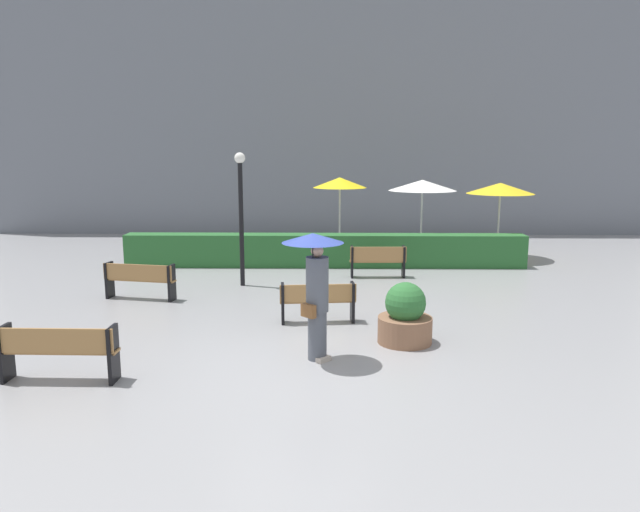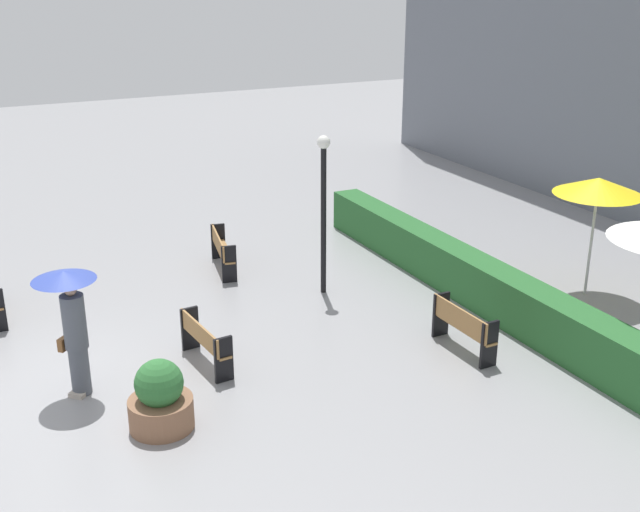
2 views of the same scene
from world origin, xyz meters
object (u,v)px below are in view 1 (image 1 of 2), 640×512
bench_mid_center (318,299)px  pedestrian_with_umbrella (315,277)px  bench_near_left (58,349)px  bench_far_left (139,278)px  lamp_post (241,204)px  patio_umbrella_yellow (340,183)px  patio_umbrella_yellow_far (500,188)px  patio_umbrella_white (422,185)px  planter_pot (405,317)px  bench_back_row (378,259)px

bench_mid_center → pedestrian_with_umbrella: size_ratio=0.73×
bench_near_left → pedestrian_with_umbrella: size_ratio=0.82×
bench_far_left → bench_near_left: bearing=-85.8°
bench_near_left → lamp_post: lamp_post is taller
lamp_post → patio_umbrella_yellow: (2.64, 5.05, 0.27)m
bench_mid_center → pedestrian_with_umbrella: pedestrian_with_umbrella is taller
bench_far_left → patio_umbrella_yellow_far: size_ratio=0.71×
bench_mid_center → pedestrian_with_umbrella: 2.39m
patio_umbrella_white → bench_near_left: bearing=-123.6°
planter_pot → patio_umbrella_yellow: 9.94m
lamp_post → pedestrian_with_umbrella: bearing=-69.8°
bench_near_left → patio_umbrella_white: (7.17, 10.78, 1.86)m
bench_back_row → patio_umbrella_yellow_far: size_ratio=0.63×
bench_near_left → bench_mid_center: bearing=39.5°
bench_back_row → patio_umbrella_yellow: (-1.01, 4.01, 1.90)m
pedestrian_with_umbrella → lamp_post: bearing=110.2°
bench_far_left → bench_near_left: 5.10m
bench_near_left → patio_umbrella_white: patio_umbrella_white is taller
pedestrian_with_umbrella → planter_pot: size_ratio=1.91×
bench_back_row → patio_umbrella_white: bearing=61.9°
bench_back_row → pedestrian_with_umbrella: (-1.59, -6.63, 0.92)m
lamp_post → patio_umbrella_yellow_far: (7.81, 4.05, 0.14)m
bench_near_left → patio_umbrella_yellow: (4.50, 11.67, 1.89)m
planter_pot → patio_umbrella_yellow_far: 9.79m
patio_umbrella_yellow → patio_umbrella_white: patio_umbrella_yellow is taller
bench_back_row → pedestrian_with_umbrella: bearing=-103.5°
bench_back_row → patio_umbrella_yellow: 4.55m
patio_umbrella_white → bench_far_left: bearing=-143.0°
bench_near_left → lamp_post: size_ratio=0.52×
bench_far_left → patio_umbrella_yellow_far: patio_umbrella_yellow_far is taller
bench_mid_center → planter_pot: (1.64, -1.25, -0.01)m
bench_mid_center → patio_umbrella_yellow_far: bearing=52.3°
planter_pot → patio_umbrella_yellow: bearing=96.2°
bench_near_left → patio_umbrella_yellow_far: patio_umbrella_yellow_far is taller
bench_far_left → patio_umbrella_white: (7.55, 5.69, 1.87)m
bench_back_row → patio_umbrella_white: 4.00m
lamp_post → patio_umbrella_yellow: size_ratio=1.33×
bench_far_left → patio_umbrella_white: patio_umbrella_white is taller
bench_far_left → patio_umbrella_yellow: 8.41m
bench_back_row → patio_umbrella_yellow_far: bearing=35.8°
planter_pot → patio_umbrella_white: (1.62, 8.80, 1.91)m
bench_back_row → patio_umbrella_yellow: size_ratio=0.60×
pedestrian_with_umbrella → patio_umbrella_yellow_far: patio_umbrella_yellow_far is taller
patio_umbrella_yellow → patio_umbrella_yellow_far: (5.17, -1.00, -0.12)m
bench_far_left → lamp_post: lamp_post is taller
bench_mid_center → planter_pot: planter_pot is taller
pedestrian_with_umbrella → patio_umbrella_yellow_far: bearing=59.2°
patio_umbrella_white → planter_pot: bearing=-100.4°
lamp_post → patio_umbrella_yellow: 5.70m
bench_near_left → planter_pot: (5.55, 1.98, -0.04)m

